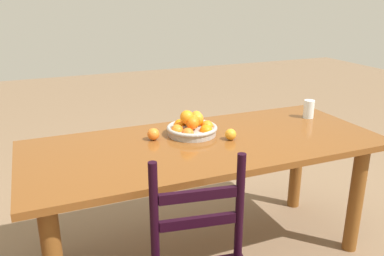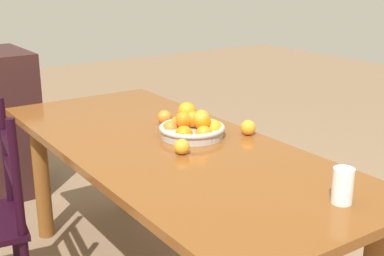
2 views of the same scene
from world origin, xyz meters
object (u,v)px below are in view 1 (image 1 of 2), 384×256
at_px(orange_loose_1, 231,134).
at_px(orange_loose_2, 196,116).
at_px(fruit_bowl, 192,127).
at_px(orange_loose_0, 153,134).
at_px(dining_table, 206,161).
at_px(drinking_glass, 309,109).

distance_m(orange_loose_1, orange_loose_2, 0.39).
distance_m(fruit_bowl, orange_loose_0, 0.24).
xyz_separation_m(dining_table, drinking_glass, (-0.81, -0.15, 0.17)).
bearing_deg(orange_loose_0, fruit_bowl, -179.60).
bearing_deg(fruit_bowl, orange_loose_0, 0.40).
bearing_deg(orange_loose_1, orange_loose_2, -83.47).
relative_size(dining_table, orange_loose_1, 31.11).
bearing_deg(orange_loose_2, orange_loose_0, 31.86).
distance_m(dining_table, orange_loose_1, 0.21).
relative_size(fruit_bowl, drinking_glass, 2.49).
bearing_deg(fruit_bowl, orange_loose_1, 134.65).
distance_m(dining_table, orange_loose_0, 0.33).
relative_size(orange_loose_1, orange_loose_2, 0.93).
height_order(fruit_bowl, drinking_glass, fruit_bowl).
bearing_deg(drinking_glass, orange_loose_0, 0.50).
relative_size(fruit_bowl, orange_loose_1, 4.63).
height_order(orange_loose_0, orange_loose_2, same).
distance_m(fruit_bowl, drinking_glass, 0.84).
height_order(fruit_bowl, orange_loose_2, fruit_bowl).
xyz_separation_m(fruit_bowl, orange_loose_2, (-0.12, -0.22, -0.01)).
relative_size(orange_loose_0, orange_loose_2, 0.99).
distance_m(orange_loose_0, orange_loose_2, 0.42).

